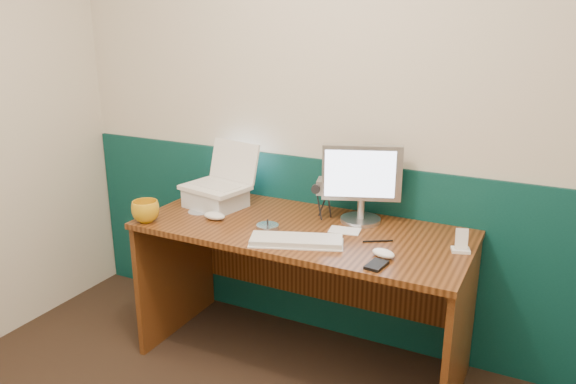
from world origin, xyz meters
The scene contains 18 objects.
back_wall centered at (0.00, 1.75, 1.25)m, with size 3.50×0.04×2.50m, color beige.
wainscot centered at (0.00, 1.74, 0.50)m, with size 3.48×0.02×1.00m, color #073231.
desk centered at (-0.15, 1.38, 0.38)m, with size 1.60×0.70×0.75m, color #3B1D0A.
laptop_riser centered at (-0.69, 1.45, 0.80)m, with size 0.28×0.24×0.10m, color silver.
laptop centered at (-0.69, 1.45, 0.98)m, with size 0.32×0.25×0.27m, color white, non-canonical shape.
monitor centered at (0.08, 1.58, 0.94)m, with size 0.38×0.11×0.38m, color #B4B4B9, non-canonical shape.
keyboard centered at (-0.08, 1.18, 0.76)m, with size 0.41×0.14×0.02m, color silver.
mouse_right centered at (0.31, 1.22, 0.77)m, with size 0.11×0.06×0.04m, color white.
mouse_left centered at (-0.58, 1.28, 0.77)m, with size 0.12×0.07×0.04m, color white.
mug centered at (-0.87, 1.10, 0.80)m, with size 0.14×0.14×0.11m, color #CC9413.
camcorder centered at (-0.10, 1.55, 0.85)m, with size 0.09×0.13×0.19m, color #A1A2A5, non-canonical shape.
cd_spindle centered at (-0.28, 1.28, 0.76)m, with size 0.11×0.11×0.02m, color #ADB5BE.
cd_loose_a centered at (-0.72, 1.34, 0.75)m, with size 0.12×0.12×0.00m, color silver.
pen centered at (0.24, 1.37, 0.75)m, with size 0.01×0.01×0.14m, color black.
papers centered at (0.06, 1.43, 0.75)m, with size 0.14×0.10×0.00m, color silver.
dock centered at (0.59, 1.42, 0.76)m, with size 0.08×0.06×0.01m, color white.
music_player centered at (0.59, 1.42, 0.81)m, with size 0.05×0.01×0.09m, color white.
pda centered at (0.32, 1.11, 0.76)m, with size 0.06×0.11×0.01m, color black.
Camera 1 is at (0.93, -0.91, 1.72)m, focal length 35.00 mm.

